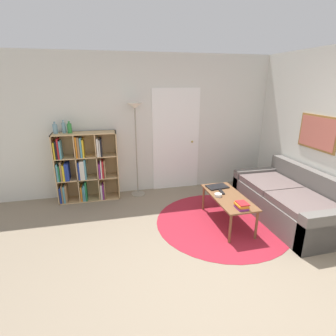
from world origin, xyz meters
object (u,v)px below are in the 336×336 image
(floor_lamp, at_px, (135,120))
(couch, at_px, (291,202))
(laptop, at_px, (217,187))
(bottle_right, at_px, (70,128))
(bottle_middle, at_px, (64,128))
(coffee_table, at_px, (228,199))
(bottle_left, at_px, (55,129))
(bowl, at_px, (218,195))
(bookshelf, at_px, (84,167))

(floor_lamp, bearing_deg, couch, -33.18)
(laptop, distance_m, bottle_right, 2.69)
(bottle_right, bearing_deg, bottle_middle, 168.70)
(floor_lamp, height_order, couch, floor_lamp)
(coffee_table, relative_size, bottle_middle, 4.91)
(coffee_table, relative_size, bottle_left, 5.39)
(bottle_middle, bearing_deg, bowl, -31.95)
(floor_lamp, bearing_deg, bowl, -52.69)
(bookshelf, distance_m, bottle_left, 0.82)
(bowl, bearing_deg, floor_lamp, 127.31)
(bottle_left, distance_m, bottle_right, 0.23)
(bowl, bearing_deg, bottle_left, 149.83)
(bowl, height_order, bottle_right, bottle_right)
(couch, distance_m, bottle_left, 4.07)
(couch, height_order, bottle_middle, bottle_middle)
(laptop, bearing_deg, couch, -21.99)
(bookshelf, height_order, couch, bookshelf)
(floor_lamp, xyz_separation_m, bottle_right, (-1.13, 0.02, -0.10))
(floor_lamp, height_order, coffee_table, floor_lamp)
(bookshelf, xyz_separation_m, couch, (3.24, -1.50, -0.35))
(laptop, relative_size, bottle_left, 1.79)
(bottle_right, bearing_deg, laptop, -24.72)
(couch, xyz_separation_m, bottle_left, (-3.63, 1.51, 1.07))
(bookshelf, relative_size, bottle_left, 6.20)
(bottle_right, bearing_deg, bottle_left, 179.43)
(floor_lamp, relative_size, bottle_left, 8.62)
(bowl, relative_size, bottle_left, 0.55)
(coffee_table, xyz_separation_m, bottle_left, (-2.57, 1.43, 0.94))
(floor_lamp, height_order, bottle_middle, floor_lamp)
(laptop, bearing_deg, floor_lamp, 138.54)
(bottle_left, distance_m, bottle_middle, 0.14)
(bottle_left, xyz_separation_m, bottle_right, (0.23, -0.00, 0.00))
(coffee_table, relative_size, bowl, 9.80)
(floor_lamp, height_order, bottle_right, floor_lamp)
(bottle_left, height_order, bottle_right, bottle_right)
(couch, bearing_deg, bottle_left, 157.48)
(laptop, height_order, bottle_right, bottle_right)
(bottle_right, bearing_deg, bookshelf, -1.92)
(couch, bearing_deg, bottle_right, 156.14)
(bottle_left, height_order, bottle_middle, bottle_middle)
(bookshelf, relative_size, coffee_table, 1.15)
(bottle_left, bearing_deg, laptop, -22.75)
(bookshelf, height_order, bowl, bookshelf)
(bottle_middle, relative_size, bottle_right, 1.08)
(couch, relative_size, bottle_left, 9.36)
(bookshelf, relative_size, laptop, 3.47)
(floor_lamp, bearing_deg, laptop, -41.46)
(floor_lamp, relative_size, laptop, 4.82)
(coffee_table, distance_m, bottle_left, 3.08)
(bottle_middle, bearing_deg, bottle_left, -173.20)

